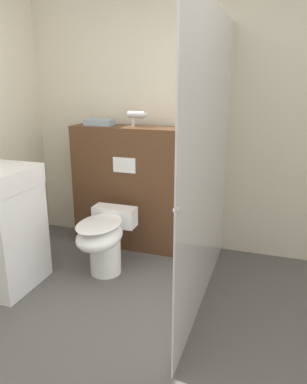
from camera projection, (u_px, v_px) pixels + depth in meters
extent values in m
cube|color=beige|center=(184.00, 119.00, 3.50)|extent=(8.00, 0.06, 2.50)
cube|color=#51331E|center=(131.00, 188.00, 3.63)|extent=(1.12, 0.30, 1.19)
cube|color=white|center=(124.00, 165.00, 3.42)|extent=(0.22, 0.01, 0.14)
cube|color=silver|center=(209.00, 165.00, 2.60)|extent=(0.01, 1.78, 2.07)
sphere|color=#B2B2B7|center=(176.00, 210.00, 1.84)|extent=(0.04, 0.04, 0.04)
cylinder|color=white|center=(105.00, 253.00, 3.21)|extent=(0.27, 0.27, 0.35)
ellipsoid|color=white|center=(100.00, 236.00, 3.07)|extent=(0.35, 0.50, 0.20)
ellipsoid|color=white|center=(99.00, 224.00, 3.04)|extent=(0.34, 0.49, 0.02)
cube|color=white|center=(115.00, 216.00, 3.33)|extent=(0.38, 0.16, 0.17)
cylinder|color=#B7B7BC|center=(136.00, 115.00, 3.42)|extent=(0.16, 0.06, 0.06)
cone|color=#B7B7BC|center=(146.00, 115.00, 3.39)|extent=(0.03, 0.05, 0.05)
cylinder|color=#B7B7BC|center=(133.00, 121.00, 3.45)|extent=(0.03, 0.03, 0.10)
cube|color=#8C9EAD|center=(99.00, 122.00, 3.53)|extent=(0.26, 0.15, 0.06)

